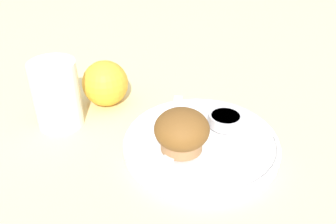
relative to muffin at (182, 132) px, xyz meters
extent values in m
plane|color=beige|center=(0.03, 0.01, -0.05)|extent=(3.00, 3.00, 0.00)
cylinder|color=white|center=(0.04, -0.01, -0.04)|extent=(0.25, 0.25, 0.01)
torus|color=white|center=(0.04, -0.01, -0.03)|extent=(0.24, 0.24, 0.01)
cylinder|color=#9E7047|center=(0.00, 0.00, -0.02)|extent=(0.06, 0.06, 0.03)
ellipsoid|color=brown|center=(0.00, 0.00, 0.00)|extent=(0.08, 0.08, 0.06)
cylinder|color=silver|center=(0.09, -0.03, -0.02)|extent=(0.05, 0.05, 0.02)
cylinder|color=silver|center=(0.09, -0.03, -0.01)|extent=(0.05, 0.05, 0.00)
sphere|color=maroon|center=(0.04, 0.04, -0.02)|extent=(0.02, 0.02, 0.02)
sphere|color=maroon|center=(0.05, 0.04, -0.02)|extent=(0.02, 0.02, 0.02)
cube|color=silver|center=(0.04, 0.04, -0.03)|extent=(0.18, 0.10, 0.00)
sphere|color=#F4A82D|center=(0.06, 0.20, -0.01)|extent=(0.08, 0.08, 0.08)
cylinder|color=silver|center=(-0.03, 0.22, 0.01)|extent=(0.08, 0.08, 0.12)
camera|label=1|loc=(-0.38, -0.22, 0.32)|focal=40.00mm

